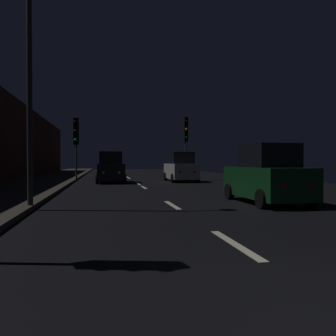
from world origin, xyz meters
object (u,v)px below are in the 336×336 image
object	(u,v)px
streetlamp_overhead	(46,53)
traffic_light_far_left	(76,136)
car_parked_right_near	(267,176)
car_parked_right_far	(181,168)
car_approaching_headlights	(111,169)
traffic_light_far_right	(186,134)

from	to	relation	value
streetlamp_overhead	traffic_light_far_left	bearing A→B (deg)	91.06
car_parked_right_near	car_parked_right_far	world-z (taller)	car_parked_right_far
streetlamp_overhead	car_parked_right_far	size ratio (longest dim) A/B	1.64
streetlamp_overhead	car_approaching_headlights	distance (m)	14.00
car_parked_right_far	car_parked_right_near	bearing A→B (deg)	-180.00
traffic_light_far_right	car_parked_right_near	xyz separation A→B (m)	(-0.80, -15.23, -2.64)
traffic_light_far_right	car_parked_right_near	world-z (taller)	traffic_light_far_right
car_approaching_headlights	car_parked_right_far	size ratio (longest dim) A/B	1.00
car_parked_right_far	car_approaching_headlights	bearing A→B (deg)	94.87
car_parked_right_near	car_parked_right_far	distance (m)	13.39
car_parked_right_near	traffic_light_far_left	bearing A→B (deg)	27.06
streetlamp_overhead	car_parked_right_far	bearing A→B (deg)	62.61
traffic_light_far_left	car_parked_right_far	bearing A→B (deg)	94.71
traffic_light_far_left	car_parked_right_far	xyz separation A→B (m)	(7.42, -1.13, -2.32)
traffic_light_far_right	streetlamp_overhead	world-z (taller)	streetlamp_overhead
streetlamp_overhead	car_parked_right_far	world-z (taller)	streetlamp_overhead
car_approaching_headlights	car_parked_right_far	bearing A→B (deg)	94.87
car_approaching_headlights	streetlamp_overhead	bearing A→B (deg)	-9.01
traffic_light_far_right	car_approaching_headlights	world-z (taller)	traffic_light_far_right
traffic_light_far_left	car_parked_right_near	size ratio (longest dim) A/B	1.14
car_parked_right_near	traffic_light_far_right	bearing A→B (deg)	-3.02
traffic_light_far_left	car_parked_right_far	world-z (taller)	traffic_light_far_left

